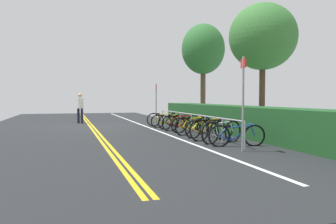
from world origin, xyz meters
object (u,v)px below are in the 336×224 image
at_px(bike_rack, 191,119).
at_px(bicycle_3, 182,123).
at_px(bicycle_7, 212,129).
at_px(bicycle_5, 194,126).
at_px(sign_post_far, 243,95).
at_px(bicycle_4, 190,125).
at_px(bicycle_2, 176,122).
at_px(bicycle_0, 163,120).
at_px(bicycle_1, 168,121).
at_px(tree_mid, 263,37).
at_px(bicycle_6, 206,128).
at_px(sign_post_near, 156,100).
at_px(bicycle_9, 237,135).
at_px(pedestrian, 80,106).
at_px(tree_near_left, 203,50).
at_px(bicycle_8, 222,132).

distance_m(bike_rack, bicycle_3, 1.23).
bearing_deg(bicycle_7, bike_rack, 178.49).
relative_size(bike_rack, bicycle_5, 5.04).
relative_size(bicycle_7, sign_post_far, 0.69).
distance_m(bicycle_4, bicycle_7, 2.55).
distance_m(bike_rack, bicycle_2, 2.11).
height_order(bicycle_3, bicycle_5, bicycle_5).
height_order(bicycle_0, bicycle_5, bicycle_5).
distance_m(bicycle_0, bicycle_5, 4.14).
height_order(bicycle_1, bicycle_2, bicycle_2).
relative_size(bicycle_5, sign_post_far, 0.67).
relative_size(bicycle_2, tree_mid, 0.33).
distance_m(bicycle_3, sign_post_far, 5.88).
bearing_deg(bicycle_1, bicycle_6, 2.48).
xyz_separation_m(bicycle_7, sign_post_near, (-7.30, -0.06, 0.96)).
bearing_deg(bicycle_9, bicycle_6, 179.89).
xyz_separation_m(pedestrian, tree_near_left, (1.12, 6.94, 3.26)).
distance_m(bicycle_6, tree_near_left, 8.50).
bearing_deg(bike_rack, bicycle_8, -0.67).
relative_size(bicycle_4, bicycle_9, 0.95).
relative_size(bicycle_6, bicycle_7, 0.99).
distance_m(bicycle_7, bicycle_9, 1.53).
height_order(bicycle_4, tree_mid, tree_mid).
xyz_separation_m(bicycle_5, bicycle_6, (0.87, 0.12, -0.03)).
bearing_deg(tree_near_left, bicycle_9, -16.60).
xyz_separation_m(bike_rack, bicycle_8, (2.84, -0.03, -0.25)).
height_order(bike_rack, tree_mid, tree_mid).
height_order(bicycle_9, tree_near_left, tree_near_left).
xyz_separation_m(bicycle_2, tree_mid, (2.43, 2.97, 3.60)).
height_order(bicycle_0, bicycle_6, bicycle_0).
distance_m(bicycle_5, bicycle_9, 3.25).
bearing_deg(pedestrian, bicycle_7, 24.10).
xyz_separation_m(bicycle_4, bicycle_8, (3.25, -0.14, 0.04)).
distance_m(bike_rack, sign_post_far, 4.65).
height_order(bicycle_4, bicycle_9, bicycle_9).
bearing_deg(tree_mid, bicycle_0, -142.56).
height_order(bike_rack, bicycle_7, bike_rack).
height_order(bicycle_7, bicycle_8, bicycle_7).
distance_m(bicycle_3, pedestrian, 7.00).
height_order(bicycle_1, tree_mid, tree_mid).
xyz_separation_m(bicycle_3, bicycle_8, (4.05, -0.05, 0.00)).
relative_size(bicycle_0, sign_post_near, 0.73).
height_order(bicycle_3, tree_near_left, tree_near_left).
height_order(bicycle_5, bicycle_8, same).
xyz_separation_m(bike_rack, pedestrian, (-6.85, -4.08, 0.37)).
xyz_separation_m(bicycle_5, sign_post_far, (4.14, -0.18, 1.16)).
bearing_deg(tree_near_left, bicycle_2, -38.06).
height_order(bicycle_4, sign_post_near, sign_post_near).
xyz_separation_m(bicycle_8, pedestrian, (-9.69, -4.04, 0.62)).
relative_size(bicycle_1, tree_near_left, 0.29).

